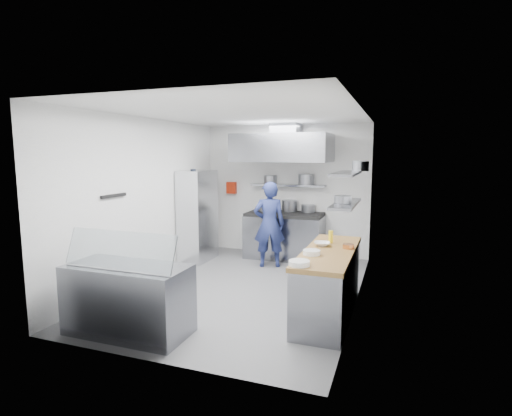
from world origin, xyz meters
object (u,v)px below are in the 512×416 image
at_px(display_case, 128,299).
at_px(gas_range, 284,237).
at_px(chef, 269,224).
at_px(wire_rack, 198,216).

bearing_deg(display_case, gas_range, 78.66).
relative_size(chef, display_case, 1.11).
height_order(gas_range, display_case, gas_range).
bearing_deg(chef, display_case, 55.87).
bearing_deg(gas_range, wire_rack, -154.66).
xyz_separation_m(gas_range, wire_rack, (-1.63, -0.77, 0.48)).
bearing_deg(display_case, chef, 77.92).
height_order(gas_range, wire_rack, wire_rack).
bearing_deg(wire_rack, chef, 1.36).
bearing_deg(gas_range, chef, -97.88).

